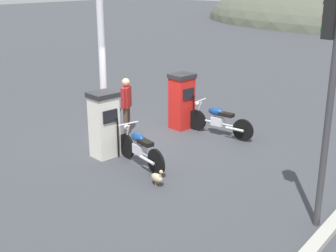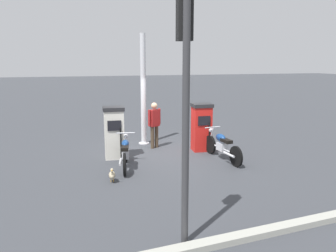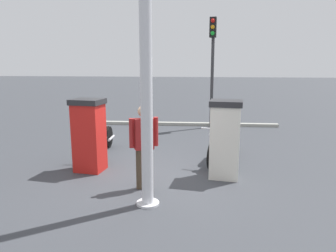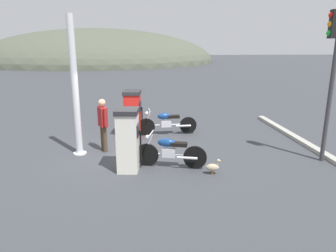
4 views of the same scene
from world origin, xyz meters
The scene contains 10 objects.
ground_plane centered at (0.00, 0.00, 0.00)m, with size 120.00×120.00×0.00m, color #383A3F.
fuel_pump_near centered at (0.15, -1.52, 0.85)m, with size 0.67×0.72×1.67m.
fuel_pump_far centered at (0.15, 1.52, 0.84)m, with size 0.68×0.73×1.66m.
motorcycle_near_pump centered at (1.26, -1.38, 0.47)m, with size 1.91×0.71×0.96m.
motorcycle_far_pump centered at (1.36, 1.70, 0.46)m, with size 2.17×0.56×0.95m.
attendant_person centered at (-0.69, 0.05, 0.94)m, with size 0.34×0.55×1.65m.
wandering_duck centered at (2.34, -1.93, 0.20)m, with size 0.42×0.22×0.42m.
roadside_traffic_light centered at (5.59, -1.18, 2.79)m, with size 0.39×0.26×4.12m.
canopy_support_pole centered at (-1.40, -0.16, 1.96)m, with size 0.40×0.40×4.07m.
road_edge_kerb centered at (5.87, 0.00, 0.06)m, with size 0.69×7.66×0.12m.
Camera 2 is at (10.57, -3.08, 3.09)m, focal length 35.61 mm.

